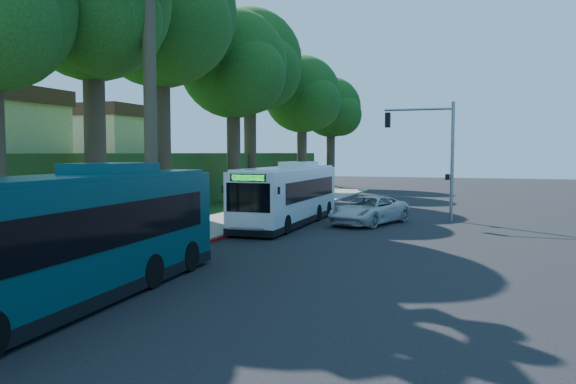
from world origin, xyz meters
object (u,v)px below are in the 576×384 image
at_px(bus_shelter, 153,203).
at_px(pickup, 369,210).
at_px(teal_bus, 69,236).
at_px(white_bus, 289,194).

distance_m(bus_shelter, pickup, 12.58).
bearing_deg(teal_bus, white_bus, 86.99).
height_order(bus_shelter, white_bus, white_bus).
xyz_separation_m(bus_shelter, teal_bus, (3.45, -9.37, 0.01)).
relative_size(white_bus, teal_bus, 0.93).
relative_size(bus_shelter, pickup, 0.56).
xyz_separation_m(bus_shelter, white_bus, (3.45, 8.40, -0.10)).
distance_m(white_bus, teal_bus, 17.77).
relative_size(white_bus, pickup, 2.07).
bearing_deg(bus_shelter, white_bus, 67.64).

